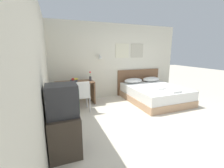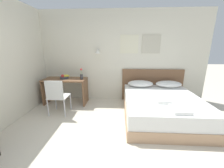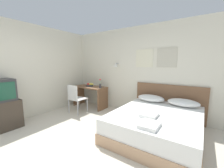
# 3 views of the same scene
# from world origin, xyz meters

# --- Properties ---
(ground_plane) EXTENTS (24.00, 24.00, 0.00)m
(ground_plane) POSITION_xyz_m (0.00, 0.00, 0.00)
(ground_plane) COLOR beige
(wall_back) EXTENTS (5.29, 0.31, 2.65)m
(wall_back) POSITION_xyz_m (0.01, 2.56, 1.33)
(wall_back) COLOR beige
(wall_back) RESTS_ON ground_plane
(bed) EXTENTS (1.71, 2.05, 0.51)m
(bed) POSITION_xyz_m (1.09, 1.45, 0.25)
(bed) COLOR tan
(bed) RESTS_ON ground_plane
(headboard) EXTENTS (1.83, 0.06, 0.97)m
(headboard) POSITION_xyz_m (1.09, 2.50, 0.49)
(headboard) COLOR brown
(headboard) RESTS_ON ground_plane
(pillow_left) EXTENTS (0.72, 0.39, 0.18)m
(pillow_left) POSITION_xyz_m (0.69, 2.23, 0.60)
(pillow_left) COLOR white
(pillow_left) RESTS_ON bed
(pillow_right) EXTENTS (0.72, 0.39, 0.18)m
(pillow_right) POSITION_xyz_m (1.49, 2.23, 0.60)
(pillow_right) COLOR white
(pillow_right) RESTS_ON bed
(folded_towel_near_foot) EXTENTS (0.31, 0.34, 0.06)m
(folded_towel_near_foot) POSITION_xyz_m (1.02, 1.14, 0.54)
(folded_towel_near_foot) COLOR white
(folded_towel_near_foot) RESTS_ON bed
(folded_towel_mid_bed) EXTENTS (0.30, 0.35, 0.06)m
(folded_towel_mid_bed) POSITION_xyz_m (1.18, 0.69, 0.54)
(folded_towel_mid_bed) COLOR white
(folded_towel_mid_bed) RESTS_ON bed
(desk) EXTENTS (1.20, 0.58, 0.74)m
(desk) POSITION_xyz_m (-1.48, 2.13, 0.52)
(desk) COLOR brown
(desk) RESTS_ON ground_plane
(desk_chair) EXTENTS (0.45, 0.45, 0.89)m
(desk_chair) POSITION_xyz_m (-1.40, 1.38, 0.52)
(desk_chair) COLOR white
(desk_chair) RESTS_ON ground_plane
(fruit_bowl) EXTENTS (0.28, 0.24, 0.13)m
(fruit_bowl) POSITION_xyz_m (-1.50, 2.14, 0.79)
(fruit_bowl) COLOR #333842
(fruit_bowl) RESTS_ON desk
(flower_vase) EXTENTS (0.07, 0.07, 0.31)m
(flower_vase) POSITION_xyz_m (-0.98, 2.09, 0.85)
(flower_vase) COLOR #333338
(flower_vase) RESTS_ON desk
(tv_stand) EXTENTS (0.49, 0.58, 0.68)m
(tv_stand) POSITION_xyz_m (-1.98, -0.25, 0.34)
(tv_stand) COLOR #3D3328
(tv_stand) RESTS_ON ground_plane
(television) EXTENTS (0.48, 0.42, 0.51)m
(television) POSITION_xyz_m (-1.98, -0.25, 0.94)
(television) COLOR #2D2D30
(television) RESTS_ON tv_stand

